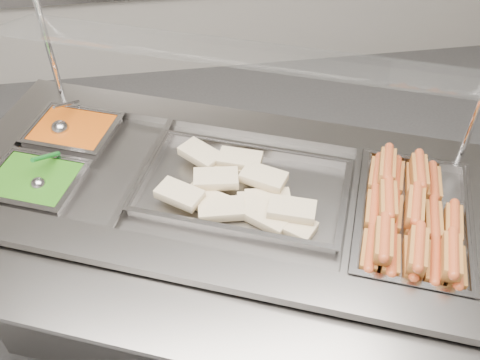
{
  "coord_description": "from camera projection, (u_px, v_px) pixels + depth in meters",
  "views": [
    {
      "loc": [
        -0.2,
        -1.01,
        2.18
      ],
      "look_at": [
        -0.0,
        0.29,
        0.93
      ],
      "focal_mm": 40.0,
      "sensor_mm": 36.0,
      "label": 1
    }
  ],
  "objects": [
    {
      "name": "pan_peas",
      "position": [
        37.0,
        187.0,
        1.88
      ],
      "size": [
        0.37,
        0.34,
        0.1
      ],
      "color": "gray",
      "rests_on": "steam_counter"
    },
    {
      "name": "serving_spoon",
      "position": [
        40.0,
        180.0,
        1.83
      ],
      "size": [
        0.09,
        0.17,
        0.14
      ],
      "color": "#A8A7AC",
      "rests_on": "pan_peas"
    },
    {
      "name": "hotdogs_in_buns",
      "position": [
        410.0,
        217.0,
        1.71
      ],
      "size": [
        0.42,
        0.59,
        0.12
      ],
      "color": "#945B1F",
      "rests_on": "pan_hotdogs"
    },
    {
      "name": "ladle",
      "position": [
        61.0,
        127.0,
        2.05
      ],
      "size": [
        0.1,
        0.19,
        0.14
      ],
      "color": "#A8A7AC",
      "rests_on": "pan_beans"
    },
    {
      "name": "tortilla_wraps",
      "position": [
        239.0,
        189.0,
        1.81
      ],
      "size": [
        0.52,
        0.52,
        0.07
      ],
      "color": "beige",
      "rests_on": "pan_wraps"
    },
    {
      "name": "pan_wraps",
      "position": [
        243.0,
        191.0,
        1.85
      ],
      "size": [
        0.79,
        0.64,
        0.07
      ],
      "color": "gray",
      "rests_on": "steam_counter"
    },
    {
      "name": "tray_rail",
      "position": [
        179.0,
        318.0,
        1.51
      ],
      "size": [
        1.77,
        1.01,
        0.05
      ],
      "color": "gray",
      "rests_on": "steam_counter"
    },
    {
      "name": "steam_counter",
      "position": [
        228.0,
        263.0,
        2.15
      ],
      "size": [
        2.07,
        1.5,
        0.91
      ],
      "color": "slate",
      "rests_on": "ground"
    },
    {
      "name": "sneeze_guard",
      "position": [
        241.0,
        56.0,
        1.74
      ],
      "size": [
        1.65,
        0.91,
        0.44
      ],
      "color": "silver",
      "rests_on": "steam_counter"
    },
    {
      "name": "pan_beans",
      "position": [
        75.0,
        136.0,
        2.08
      ],
      "size": [
        0.37,
        0.34,
        0.1
      ],
      "color": "gray",
      "rests_on": "steam_counter"
    },
    {
      "name": "pan_hotdogs",
      "position": [
        411.0,
        224.0,
        1.76
      ],
      "size": [
        0.53,
        0.64,
        0.1
      ],
      "color": "gray",
      "rests_on": "steam_counter"
    }
  ]
}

